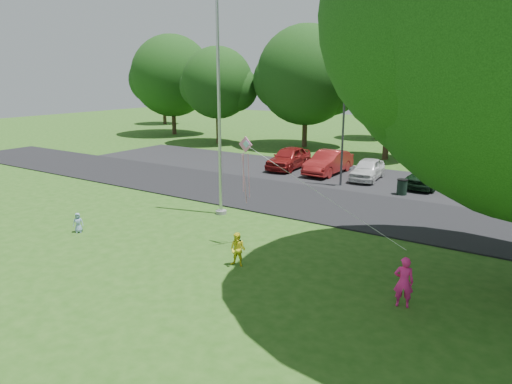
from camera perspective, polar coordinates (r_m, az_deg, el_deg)
The scene contains 13 objects.
ground at distance 15.28m, azimuth -5.29°, elevation -9.45°, with size 120.00×120.00×0.00m, color #275516.
park_road at distance 22.59m, azimuth 8.94°, elevation -1.54°, with size 60.00×6.00×0.06m, color black.
parking_strip at distance 28.49m, azimuth 14.33°, elevation 1.50°, with size 42.00×7.00×0.06m, color black.
flagpole at distance 20.18m, azimuth -4.61°, elevation 8.66°, with size 0.50×0.50×10.00m.
street_lamp at distance 25.90m, azimuth 11.40°, elevation 8.56°, with size 1.71×0.44×6.09m.
trash_can at distance 25.17m, azimuth 17.78°, elevation 0.55°, with size 0.56×0.56×0.88m.
tree_row at distance 35.87m, azimuth 22.05°, elevation 12.64°, with size 64.35×11.94×10.88m.
horizon_trees at distance 45.07m, azimuth 27.49°, elevation 10.43°, with size 77.46×7.20×7.02m.
parked_cars at distance 28.23m, azimuth 14.94°, elevation 2.87°, with size 13.81×5.06×1.48m.
woman at distance 13.21m, azimuth 17.98°, elevation -10.65°, with size 0.53×0.35×1.45m, color #FF218A.
child_yellow at distance 15.18m, azimuth -2.29°, elevation -7.20°, with size 0.56×0.44×1.15m, color yellow.
child_blue at distance 19.73m, azimuth -21.35°, elevation -3.59°, with size 0.40×0.26×0.81m, color #85A4CC.
kite at distance 16.11m, azimuth -0.90°, elevation 4.18°, with size 6.48×1.75×2.50m.
Camera 1 is at (8.74, -10.92, 6.15)m, focal length 32.00 mm.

